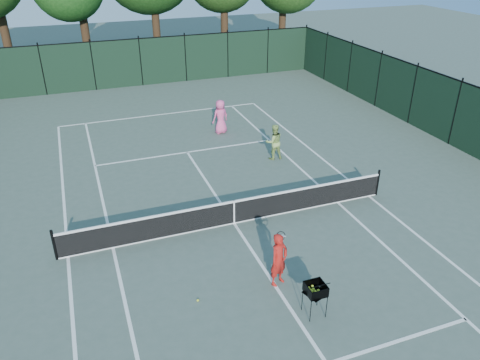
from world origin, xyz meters
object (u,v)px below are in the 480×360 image
object	(u,v)px
player_pink	(221,117)
coach	(279,260)
loose_ball_midcourt	(198,300)
player_green	(274,142)
ball_hopper	(316,289)

from	to	relation	value
player_pink	coach	bearing A→B (deg)	65.81
player_pink	loose_ball_midcourt	bearing A→B (deg)	54.84
coach	loose_ball_midcourt	size ratio (longest dim) A/B	24.08
player_green	ball_hopper	world-z (taller)	player_green
player_green	ball_hopper	xyz separation A→B (m)	(-2.95, -9.22, 0.01)
loose_ball_midcourt	coach	bearing A→B (deg)	-1.26
player_green	loose_ball_midcourt	world-z (taller)	player_green
coach	player_green	bearing A→B (deg)	42.49
player_green	ball_hopper	distance (m)	9.68
player_green	ball_hopper	bearing A→B (deg)	74.71
coach	ball_hopper	world-z (taller)	coach
coach	player_pink	bearing A→B (deg)	55.36
coach	player_pink	xyz separation A→B (m)	(2.08, 11.52, 0.03)
player_pink	loose_ball_midcourt	size ratio (longest dim) A/B	25.08
ball_hopper	loose_ball_midcourt	bearing A→B (deg)	131.96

